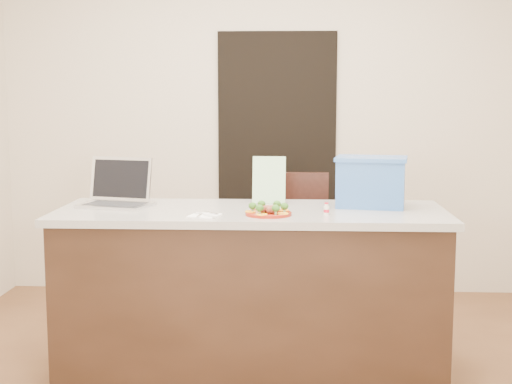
{
  "coord_description": "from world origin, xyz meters",
  "views": [
    {
      "loc": [
        0.21,
        -3.47,
        1.52
      ],
      "look_at": [
        0.03,
        0.2,
        1.02
      ],
      "focal_mm": 50.0,
      "sensor_mm": 36.0,
      "label": 1
    }
  ],
  "objects_px": {
    "napkin": "(205,215)",
    "blue_box": "(371,182)",
    "plate": "(268,213)",
    "chair": "(293,244)",
    "yogurt_bottle": "(326,210)",
    "laptop": "(118,192)",
    "island": "(251,293)"
  },
  "relations": [
    {
      "from": "napkin",
      "to": "blue_box",
      "type": "height_order",
      "value": "blue_box"
    },
    {
      "from": "plate",
      "to": "chair",
      "type": "relative_size",
      "value": 0.23
    },
    {
      "from": "blue_box",
      "to": "chair",
      "type": "height_order",
      "value": "blue_box"
    },
    {
      "from": "chair",
      "to": "plate",
      "type": "bearing_deg",
      "value": -95.11
    },
    {
      "from": "chair",
      "to": "yogurt_bottle",
      "type": "bearing_deg",
      "value": -76.08
    },
    {
      "from": "plate",
      "to": "napkin",
      "type": "relative_size",
      "value": 1.69
    },
    {
      "from": "laptop",
      "to": "blue_box",
      "type": "relative_size",
      "value": 1.0
    },
    {
      "from": "yogurt_bottle",
      "to": "napkin",
      "type": "bearing_deg",
      "value": -173.07
    },
    {
      "from": "island",
      "to": "blue_box",
      "type": "relative_size",
      "value": 4.93
    },
    {
      "from": "napkin",
      "to": "blue_box",
      "type": "distance_m",
      "value": 0.94
    },
    {
      "from": "napkin",
      "to": "yogurt_bottle",
      "type": "distance_m",
      "value": 0.62
    },
    {
      "from": "plate",
      "to": "laptop",
      "type": "distance_m",
      "value": 0.89
    },
    {
      "from": "island",
      "to": "yogurt_bottle",
      "type": "distance_m",
      "value": 0.64
    },
    {
      "from": "plate",
      "to": "blue_box",
      "type": "height_order",
      "value": "blue_box"
    },
    {
      "from": "plate",
      "to": "yogurt_bottle",
      "type": "height_order",
      "value": "yogurt_bottle"
    },
    {
      "from": "island",
      "to": "laptop",
      "type": "distance_m",
      "value": 0.92
    },
    {
      "from": "chair",
      "to": "blue_box",
      "type": "bearing_deg",
      "value": -51.54
    },
    {
      "from": "island",
      "to": "laptop",
      "type": "xyz_separation_m",
      "value": [
        -0.74,
        0.12,
        0.53
      ]
    },
    {
      "from": "island",
      "to": "yogurt_bottle",
      "type": "relative_size",
      "value": 33.3
    },
    {
      "from": "plate",
      "to": "chair",
      "type": "bearing_deg",
      "value": 82.01
    },
    {
      "from": "island",
      "to": "yogurt_bottle",
      "type": "height_order",
      "value": "yogurt_bottle"
    },
    {
      "from": "island",
      "to": "laptop",
      "type": "relative_size",
      "value": 4.94
    },
    {
      "from": "island",
      "to": "laptop",
      "type": "height_order",
      "value": "laptop"
    },
    {
      "from": "blue_box",
      "to": "chair",
      "type": "distance_m",
      "value": 0.86
    },
    {
      "from": "plate",
      "to": "blue_box",
      "type": "distance_m",
      "value": 0.64
    },
    {
      "from": "yogurt_bottle",
      "to": "blue_box",
      "type": "height_order",
      "value": "blue_box"
    },
    {
      "from": "yogurt_bottle",
      "to": "chair",
      "type": "distance_m",
      "value": 0.95
    },
    {
      "from": "island",
      "to": "yogurt_bottle",
      "type": "bearing_deg",
      "value": -20.63
    },
    {
      "from": "napkin",
      "to": "island",
      "type": "bearing_deg",
      "value": 45.14
    },
    {
      "from": "napkin",
      "to": "chair",
      "type": "xyz_separation_m",
      "value": [
        0.44,
        0.94,
        -0.34
      ]
    },
    {
      "from": "plate",
      "to": "yogurt_bottle",
      "type": "bearing_deg",
      "value": 5.58
    },
    {
      "from": "laptop",
      "to": "blue_box",
      "type": "height_order",
      "value": "blue_box"
    }
  ]
}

